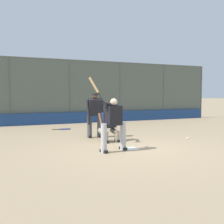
{
  "coord_description": "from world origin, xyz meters",
  "views": [
    {
      "loc": [
        3.53,
        6.94,
        1.63
      ],
      "look_at": [
        0.18,
        -1.0,
        1.05
      ],
      "focal_mm": 42.0,
      "sensor_mm": 36.0,
      "label": 1
    }
  ],
  "objects_px": {
    "baseball_loose": "(188,138)",
    "umpire_home": "(95,114)",
    "batter_at_plate": "(113,123)",
    "catcher_behind_plate": "(109,123)",
    "spare_bat_near_backstop": "(64,129)"
  },
  "relations": [
    {
      "from": "umpire_home",
      "to": "spare_bat_near_backstop",
      "type": "height_order",
      "value": "umpire_home"
    },
    {
      "from": "batter_at_plate",
      "to": "baseball_loose",
      "type": "height_order",
      "value": "batter_at_plate"
    },
    {
      "from": "baseball_loose",
      "to": "umpire_home",
      "type": "bearing_deg",
      "value": -28.89
    },
    {
      "from": "umpire_home",
      "to": "baseball_loose",
      "type": "distance_m",
      "value": 3.53
    },
    {
      "from": "batter_at_plate",
      "to": "catcher_behind_plate",
      "type": "height_order",
      "value": "batter_at_plate"
    },
    {
      "from": "batter_at_plate",
      "to": "umpire_home",
      "type": "relative_size",
      "value": 1.26
    },
    {
      "from": "batter_at_plate",
      "to": "catcher_behind_plate",
      "type": "bearing_deg",
      "value": -120.33
    },
    {
      "from": "umpire_home",
      "to": "spare_bat_near_backstop",
      "type": "xyz_separation_m",
      "value": [
        0.61,
        -2.62,
        -0.87
      ]
    },
    {
      "from": "batter_at_plate",
      "to": "catcher_behind_plate",
      "type": "xyz_separation_m",
      "value": [
        -0.47,
        -1.47,
        -0.17
      ]
    },
    {
      "from": "spare_bat_near_backstop",
      "to": "baseball_loose",
      "type": "distance_m",
      "value": 5.59
    },
    {
      "from": "batter_at_plate",
      "to": "umpire_home",
      "type": "xyz_separation_m",
      "value": [
        -0.29,
        -2.46,
        0.07
      ]
    },
    {
      "from": "catcher_behind_plate",
      "to": "spare_bat_near_backstop",
      "type": "distance_m",
      "value": 3.75
    },
    {
      "from": "batter_at_plate",
      "to": "catcher_behind_plate",
      "type": "distance_m",
      "value": 1.55
    },
    {
      "from": "batter_at_plate",
      "to": "baseball_loose",
      "type": "distance_m",
      "value": 3.48
    },
    {
      "from": "batter_at_plate",
      "to": "umpire_home",
      "type": "distance_m",
      "value": 2.48
    }
  ]
}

